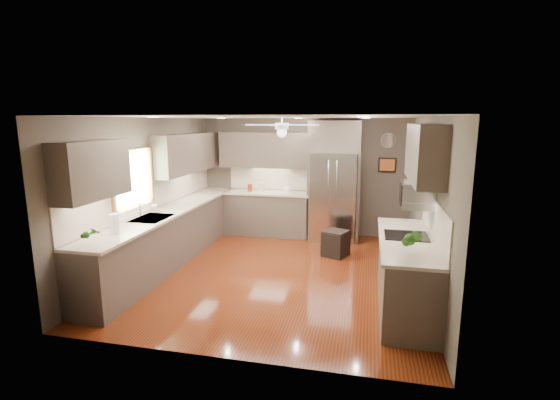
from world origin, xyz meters
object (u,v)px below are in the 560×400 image
at_px(canister_c, 262,187).
at_px(soap_bottle, 155,207).
at_px(paper_towel, 114,224).
at_px(stool, 336,243).
at_px(refrigerator, 334,183).
at_px(potted_plant_right, 412,239).
at_px(microwave, 417,195).
at_px(canister_a, 250,188).
at_px(bowl, 287,191).
at_px(potted_plant_left, 91,233).

bearing_deg(canister_c, soap_bottle, -116.55).
xyz_separation_m(soap_bottle, paper_towel, (0.14, -1.32, 0.05)).
xyz_separation_m(canister_c, stool, (1.72, -1.19, -0.79)).
height_order(soap_bottle, refrigerator, refrigerator).
relative_size(canister_c, stool, 0.35).
bearing_deg(paper_towel, canister_c, 74.12).
bearing_deg(potted_plant_right, microwave, 82.46).
height_order(canister_c, stool, canister_c).
bearing_deg(canister_a, canister_c, 16.10).
height_order(soap_bottle, microwave, microwave).
bearing_deg(microwave, canister_a, 138.98).
bearing_deg(canister_a, potted_plant_right, -49.88).
xyz_separation_m(bowl, microwave, (2.33, -2.77, 0.51)).
distance_m(potted_plant_left, bowl, 4.45).
distance_m(canister_c, microwave, 4.05).
relative_size(canister_c, paper_towel, 0.61).
relative_size(refrigerator, stool, 4.61).
bearing_deg(stool, paper_towel, -137.78).
bearing_deg(soap_bottle, canister_c, 63.45).
height_order(potted_plant_left, paper_towel, paper_towel).
distance_m(bowl, stool, 1.79).
bearing_deg(canister_a, stool, -29.80).
distance_m(canister_c, paper_towel, 3.86).
relative_size(canister_a, soap_bottle, 0.89).
relative_size(potted_plant_left, microwave, 0.51).
bearing_deg(refrigerator, bowl, 176.50).
xyz_separation_m(canister_c, refrigerator, (1.57, -0.09, 0.16)).
bearing_deg(stool, potted_plant_right, -66.65).
bearing_deg(potted_plant_left, canister_c, 75.67).
relative_size(canister_a, bowl, 0.79).
height_order(potted_plant_right, microwave, microwave).
xyz_separation_m(potted_plant_right, refrigerator, (-1.21, 3.57, 0.09)).
bearing_deg(canister_c, potted_plant_left, -104.33).
relative_size(soap_bottle, potted_plant_left, 0.65).
bearing_deg(potted_plant_left, canister_a, 78.65).
bearing_deg(microwave, potted_plant_left, -160.88).
bearing_deg(bowl, paper_towel, -113.76).
distance_m(potted_plant_left, paper_towel, 0.47).
bearing_deg(paper_towel, potted_plant_right, 0.73).
height_order(microwave, stool, microwave).
bearing_deg(stool, canister_a, 150.20).
bearing_deg(potted_plant_left, paper_towel, 88.57).
height_order(canister_a, bowl, canister_a).
xyz_separation_m(soap_bottle, potted_plant_right, (3.98, -1.27, 0.07)).
bearing_deg(canister_a, potted_plant_left, -101.35).
distance_m(canister_a, potted_plant_left, 4.19).
xyz_separation_m(bowl, refrigerator, (1.01, -0.06, 0.22)).
xyz_separation_m(canister_a, soap_bottle, (-0.95, -2.32, 0.01)).
relative_size(bowl, paper_towel, 0.67).
xyz_separation_m(potted_plant_left, microwave, (3.96, 1.37, 0.40)).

